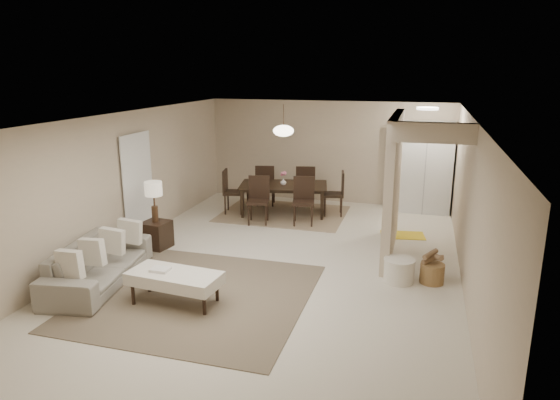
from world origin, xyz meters
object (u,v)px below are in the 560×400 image
(sofa, at_px, (99,264))
(ottoman_bench, at_px, (175,279))
(side_table, at_px, (156,235))
(wicker_basket, at_px, (432,273))
(pantry_cabinet, at_px, (425,167))
(round_pouf, at_px, (399,270))
(dining_table, at_px, (283,200))

(sofa, height_order, ottoman_bench, sofa)
(side_table, relative_size, wicker_basket, 1.37)
(sofa, bearing_deg, ottoman_bench, -110.76)
(pantry_cabinet, xyz_separation_m, sofa, (-4.80, -5.60, -0.72))
(sofa, relative_size, round_pouf, 4.61)
(side_table, xyz_separation_m, round_pouf, (4.44, -0.32, -0.07))
(side_table, distance_m, dining_table, 3.27)
(pantry_cabinet, xyz_separation_m, round_pouf, (-0.31, -4.25, -0.86))
(round_pouf, bearing_deg, sofa, -163.26)
(wicker_basket, bearing_deg, sofa, -163.79)
(ottoman_bench, xyz_separation_m, round_pouf, (3.02, 1.65, -0.19))
(dining_table, bearing_deg, side_table, -132.20)
(side_table, distance_m, wicker_basket, 4.95)
(side_table, height_order, round_pouf, side_table)
(wicker_basket, relative_size, dining_table, 0.19)
(side_table, bearing_deg, pantry_cabinet, 39.61)
(sofa, relative_size, wicker_basket, 6.01)
(sofa, bearing_deg, wicker_basket, -82.99)
(side_table, xyz_separation_m, wicker_basket, (4.94, -0.22, -0.10))
(ottoman_bench, height_order, round_pouf, ottoman_bench)
(pantry_cabinet, relative_size, wicker_basket, 5.67)
(ottoman_bench, distance_m, wicker_basket, 3.94)
(pantry_cabinet, relative_size, ottoman_bench, 1.54)
(ottoman_bench, relative_size, wicker_basket, 3.68)
(round_pouf, bearing_deg, pantry_cabinet, 85.83)
(pantry_cabinet, distance_m, sofa, 7.41)
(sofa, height_order, dining_table, dining_table)
(pantry_cabinet, xyz_separation_m, wicker_basket, (0.19, -4.15, -0.89))
(ottoman_bench, height_order, wicker_basket, ottoman_bench)
(sofa, bearing_deg, side_table, -10.91)
(ottoman_bench, bearing_deg, wicker_basket, 31.51)
(round_pouf, xyz_separation_m, dining_table, (-2.77, 3.13, 0.16))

